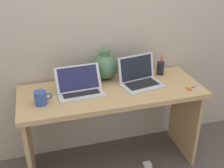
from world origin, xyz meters
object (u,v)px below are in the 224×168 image
(laptop_left, at_px, (79,86))
(power_brick, at_px, (147,165))
(laptop_right, at_px, (139,77))
(green_vase, at_px, (105,66))
(pen_cup, at_px, (160,68))
(scissors, at_px, (191,88))
(coffee_mug, at_px, (41,98))

(laptop_left, height_order, power_brick, laptop_left)
(laptop_right, bearing_deg, green_vase, 144.20)
(power_brick, bearing_deg, green_vase, 128.85)
(green_vase, xyz_separation_m, power_brick, (0.29, -0.36, -0.85))
(laptop_right, relative_size, green_vase, 1.44)
(laptop_left, bearing_deg, laptop_right, 1.65)
(power_brick, bearing_deg, laptop_right, 104.01)
(laptop_right, xyz_separation_m, power_brick, (0.05, -0.18, -0.80))
(laptop_right, relative_size, pen_cup, 1.98)
(laptop_left, relative_size, power_brick, 5.20)
(scissors, bearing_deg, coffee_mug, 176.09)
(scissors, bearing_deg, green_vase, 148.85)
(coffee_mug, bearing_deg, green_vase, 27.98)
(laptop_left, distance_m, pen_cup, 0.76)
(laptop_left, height_order, scissors, laptop_left)
(laptop_left, xyz_separation_m, pen_cup, (0.75, 0.14, 0.01))
(coffee_mug, bearing_deg, laptop_right, 8.33)
(pen_cup, relative_size, scissors, 1.25)
(pen_cup, distance_m, scissors, 0.35)
(green_vase, height_order, coffee_mug, green_vase)
(coffee_mug, relative_size, scissors, 0.88)
(green_vase, relative_size, scissors, 1.72)
(coffee_mug, height_order, power_brick, coffee_mug)
(laptop_left, distance_m, power_brick, 0.98)
(coffee_mug, height_order, scissors, coffee_mug)
(scissors, bearing_deg, power_brick, 177.91)
(coffee_mug, height_order, pen_cup, pen_cup)
(green_vase, relative_size, pen_cup, 1.38)
(laptop_left, relative_size, pen_cup, 1.98)
(pen_cup, xyz_separation_m, power_brick, (-0.20, -0.31, -0.80))
(laptop_left, xyz_separation_m, coffee_mug, (-0.30, -0.10, -0.00))
(pen_cup, bearing_deg, laptop_left, -169.66)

